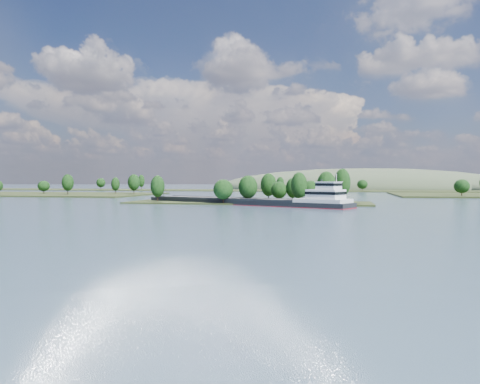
# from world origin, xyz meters

# --- Properties ---
(ground) EXTENTS (1800.00, 1800.00, 0.00)m
(ground) POSITION_xyz_m (0.00, 120.00, 0.00)
(ground) COLOR #364E5D
(ground) RESTS_ON ground
(tree_island) EXTENTS (100.00, 33.15, 15.01)m
(tree_island) POSITION_xyz_m (6.92, 179.02, 3.82)
(tree_island) COLOR black
(tree_island) RESTS_ON ground
(back_shoreline) EXTENTS (900.00, 60.00, 15.15)m
(back_shoreline) POSITION_xyz_m (8.73, 399.89, 0.71)
(back_shoreline) COLOR black
(back_shoreline) RESTS_ON ground
(hill_west) EXTENTS (320.00, 160.00, 44.00)m
(hill_west) POSITION_xyz_m (60.00, 500.00, 0.00)
(hill_west) COLOR #3D4B33
(hill_west) RESTS_ON ground
(cargo_barge) EXTENTS (88.33, 48.52, 12.48)m
(cargo_barge) POSITION_xyz_m (5.08, 167.64, 1.57)
(cargo_barge) COLOR black
(cargo_barge) RESTS_ON ground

